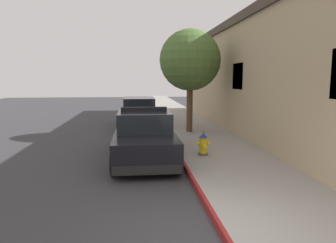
# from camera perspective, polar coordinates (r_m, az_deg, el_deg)

# --- Properties ---
(ground_plane) EXTENTS (28.54, 60.00, 0.20)m
(ground_plane) POSITION_cam_1_polar(r_m,az_deg,el_deg) (15.04, -17.97, -2.80)
(ground_plane) COLOR #353538
(sidewalk_pavement) EXTENTS (2.90, 60.00, 0.16)m
(sidewalk_pavement) POSITION_cam_1_polar(r_m,az_deg,el_deg) (14.96, 5.10, -1.79)
(sidewalk_pavement) COLOR gray
(sidewalk_pavement) RESTS_ON ground
(curb_painted_edge) EXTENTS (0.08, 60.00, 0.16)m
(curb_painted_edge) POSITION_cam_1_polar(r_m,az_deg,el_deg) (14.75, -0.58, -1.90)
(curb_painted_edge) COLOR maroon
(curb_painted_edge) RESTS_ON ground
(storefront_building) EXTENTS (5.61, 25.14, 5.26)m
(storefront_building) POSITION_cam_1_polar(r_m,az_deg,el_deg) (14.64, 22.76, 7.48)
(storefront_building) COLOR tan
(storefront_building) RESTS_ON ground
(police_cruiser) EXTENTS (1.94, 4.84, 1.68)m
(police_cruiser) POSITION_cam_1_polar(r_m,az_deg,el_deg) (10.12, -4.40, -2.64)
(police_cruiser) COLOR black
(police_cruiser) RESTS_ON ground
(parked_car_silver_ahead) EXTENTS (1.94, 4.84, 1.56)m
(parked_car_silver_ahead) POSITION_cam_1_polar(r_m,az_deg,el_deg) (17.11, -5.33, 1.65)
(parked_car_silver_ahead) COLOR black
(parked_car_silver_ahead) RESTS_ON ground
(fire_hydrant) EXTENTS (0.44, 0.40, 0.76)m
(fire_hydrant) POSITION_cam_1_polar(r_m,az_deg,el_deg) (9.99, 6.52, -4.17)
(fire_hydrant) COLOR #4C4C51
(fire_hydrant) RESTS_ON sidewalk_pavement
(street_tree) EXTENTS (2.76, 2.76, 4.64)m
(street_tree) POSITION_cam_1_polar(r_m,az_deg,el_deg) (14.24, 4.08, 11.15)
(street_tree) COLOR brown
(street_tree) RESTS_ON sidewalk_pavement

